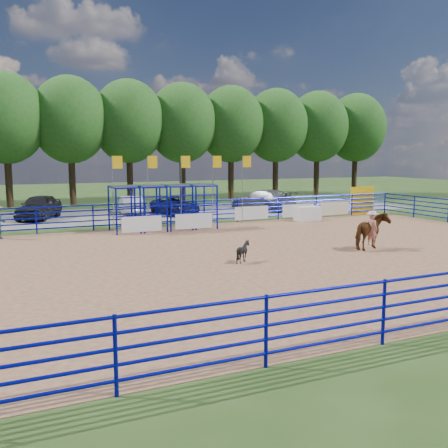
{
  "coord_description": "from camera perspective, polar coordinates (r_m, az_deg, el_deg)",
  "views": [
    {
      "loc": [
        -10.68,
        -18.36,
        4.23
      ],
      "look_at": [
        -1.98,
        1.0,
        1.3
      ],
      "focal_mm": 40.0,
      "sensor_mm": 36.0,
      "label": 1
    }
  ],
  "objects": [
    {
      "name": "car_c",
      "position": [
        35.93,
        -5.61,
        2.1
      ],
      "size": [
        2.77,
        4.83,
        1.27
      ],
      "primitive_type": "imported",
      "rotation": [
        0.0,
        0.0,
        0.15
      ],
      "color": "black",
      "rests_on": "gravel_strip"
    },
    {
      "name": "announcer_table",
      "position": [
        32.86,
        9.54,
        1.18
      ],
      "size": [
        1.75,
        0.91,
        0.9
      ],
      "primitive_type": "cube",
      "rotation": [
        0.0,
        0.0,
        0.07
      ],
      "color": "silver",
      "rests_on": "arena_dirt"
    },
    {
      "name": "car_d",
      "position": [
        38.88,
        4.44,
        2.79
      ],
      "size": [
        3.98,
        5.93,
        1.59
      ],
      "primitive_type": "imported",
      "rotation": [
        0.0,
        0.0,
        3.49
      ],
      "color": "slate",
      "rests_on": "gravel_strip"
    },
    {
      "name": "ground",
      "position": [
        21.66,
        5.87,
        -3.45
      ],
      "size": [
        120.0,
        120.0,
        0.0
      ],
      "primitive_type": "plane",
      "color": "#375120",
      "rests_on": "ground"
    },
    {
      "name": "chute_assembly",
      "position": [
        28.73,
        -6.28,
        1.88
      ],
      "size": [
        19.32,
        2.41,
        4.2
      ],
      "color": "#070CA5",
      "rests_on": "ground"
    },
    {
      "name": "car_b",
      "position": [
        36.41,
        -10.63,
        2.14
      ],
      "size": [
        1.86,
        4.21,
        1.34
      ],
      "primitive_type": "imported",
      "rotation": [
        0.0,
        0.0,
        3.03
      ],
      "color": "#979A9F",
      "rests_on": "gravel_strip"
    },
    {
      "name": "arena_dirt",
      "position": [
        21.66,
        5.87,
        -3.42
      ],
      "size": [
        30.0,
        20.0,
        0.02
      ],
      "primitive_type": "cube",
      "color": "#A07150",
      "rests_on": "ground"
    },
    {
      "name": "treeline",
      "position": [
        45.75,
        -10.87,
        11.87
      ],
      "size": [
        56.4,
        6.4,
        11.24
      ],
      "color": "#3F2B19",
      "rests_on": "ground"
    },
    {
      "name": "car_a",
      "position": [
        35.56,
        -20.39,
        1.86
      ],
      "size": [
        3.67,
        5.09,
        1.61
      ],
      "primitive_type": "imported",
      "rotation": [
        0.0,
        0.0,
        -0.42
      ],
      "color": "black",
      "rests_on": "gravel_strip"
    },
    {
      "name": "perimeter_fence",
      "position": [
        21.52,
        5.9,
        -1.49
      ],
      "size": [
        30.1,
        20.1,
        1.5
      ],
      "color": "#070CA5",
      "rests_on": "ground"
    },
    {
      "name": "calf",
      "position": [
        19.79,
        2.2,
        -3.16
      ],
      "size": [
        0.85,
        0.77,
        0.86
      ],
      "primitive_type": "imported",
      "rotation": [
        0.0,
        0.0,
        1.47
      ],
      "color": "black",
      "rests_on": "arena_dirt"
    },
    {
      "name": "gravel_strip",
      "position": [
        37.18,
        -7.35,
        1.27
      ],
      "size": [
        40.0,
        10.0,
        0.01
      ],
      "primitive_type": "cube",
      "color": "gray",
      "rests_on": "ground"
    },
    {
      "name": "horse_and_rider",
      "position": [
        23.26,
        16.53,
        -0.62
      ],
      "size": [
        2.14,
        1.51,
        2.47
      ],
      "color": "#5A2F12",
      "rests_on": "arena_dirt"
    }
  ]
}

